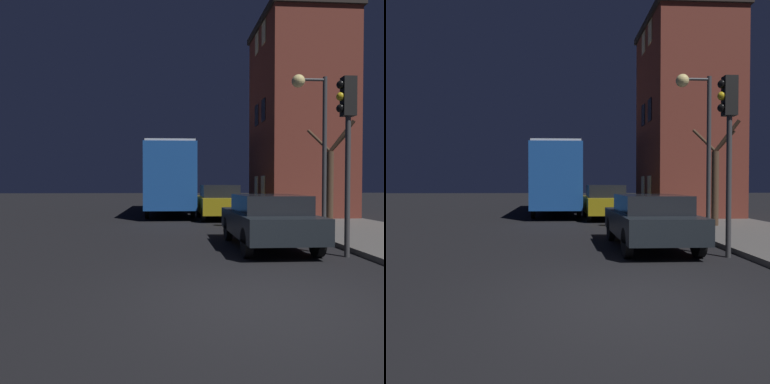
% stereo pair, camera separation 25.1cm
% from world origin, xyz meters
% --- Properties ---
extents(ground_plane, '(120.00, 120.00, 0.00)m').
position_xyz_m(ground_plane, '(0.00, 0.00, 0.00)').
color(ground_plane, black).
extents(brick_building, '(4.25, 5.37, 9.82)m').
position_xyz_m(brick_building, '(5.31, 13.50, 5.06)').
color(brick_building, brown).
rests_on(brick_building, sidewalk).
extents(streetlamp, '(1.18, 0.43, 5.16)m').
position_xyz_m(streetlamp, '(3.40, 6.79, 3.78)').
color(streetlamp, '#38383A').
rests_on(streetlamp, sidewalk).
extents(traffic_light, '(0.43, 0.24, 4.16)m').
position_xyz_m(traffic_light, '(2.73, 3.09, 2.99)').
color(traffic_light, '#38383A').
rests_on(traffic_light, ground).
extents(bare_tree, '(1.42, 1.27, 3.90)m').
position_xyz_m(bare_tree, '(4.73, 8.38, 1.95)').
color(bare_tree, '#473323').
rests_on(bare_tree, sidewalk).
extents(bus, '(2.43, 9.86, 3.72)m').
position_xyz_m(bus, '(-1.28, 16.15, 2.21)').
color(bus, '#194793').
rests_on(bus, ground).
extents(car_near_lane, '(1.84, 4.13, 1.41)m').
position_xyz_m(car_near_lane, '(1.25, 4.44, 0.76)').
color(car_near_lane, black).
rests_on(car_near_lane, ground).
extents(car_mid_lane, '(1.88, 4.02, 1.63)m').
position_xyz_m(car_mid_lane, '(1.03, 12.43, 0.84)').
color(car_mid_lane, olive).
rests_on(car_mid_lane, ground).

